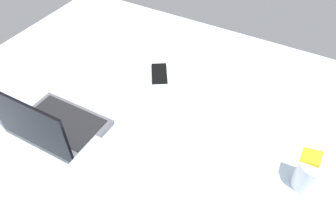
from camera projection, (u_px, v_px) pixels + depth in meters
The scene contains 4 objects.
bed_mattress at pixel (154, 124), 135.16cm from camera, with size 180.00×140.00×18.00cm, color silver.
laptop at pixel (53, 125), 116.61cm from camera, with size 33.11×23.16×23.00cm.
snack_cup at pixel (310, 173), 100.24cm from camera, with size 9.31×9.01×13.48cm.
cell_phone at pixel (159, 73), 143.94cm from camera, with size 6.80×14.00×0.80cm, color black.
Camera 1 is at (-49.53, 76.63, 109.02)cm, focal length 34.41 mm.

